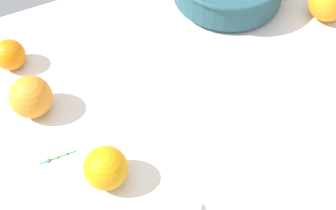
# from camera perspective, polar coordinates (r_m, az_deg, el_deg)

# --- Properties ---
(ground_plane) EXTENTS (1.38, 0.90, 0.03)m
(ground_plane) POSITION_cam_1_polar(r_m,az_deg,el_deg) (0.93, 1.15, -3.26)
(ground_plane) COLOR silver
(loose_orange_0) EXTENTS (0.08, 0.08, 0.08)m
(loose_orange_0) POSITION_cam_1_polar(r_m,az_deg,el_deg) (0.95, -15.92, 0.93)
(loose_orange_0) COLOR orange
(loose_orange_0) RESTS_ON ground_plane
(loose_orange_1) EXTENTS (0.06, 0.06, 0.06)m
(loose_orange_1) POSITION_cam_1_polar(r_m,az_deg,el_deg) (1.05, -18.20, 5.67)
(loose_orange_1) COLOR orange
(loose_orange_1) RESTS_ON ground_plane
(loose_orange_2) EXTENTS (0.09, 0.09, 0.09)m
(loose_orange_2) POSITION_cam_1_polar(r_m,az_deg,el_deg) (1.15, 18.40, 11.48)
(loose_orange_2) COLOR orange
(loose_orange_2) RESTS_ON ground_plane
(loose_orange_3) EXTENTS (0.08, 0.08, 0.08)m
(loose_orange_3) POSITION_cam_1_polar(r_m,az_deg,el_deg) (0.84, -7.36, -7.40)
(loose_orange_3) COLOR orange
(loose_orange_3) RESTS_ON ground_plane
(herb_sprig_1) EXTENTS (0.07, 0.01, 0.01)m
(herb_sprig_1) POSITION_cam_1_polar(r_m,az_deg,el_deg) (0.91, -13.20, -6.09)
(herb_sprig_1) COLOR #35843F
(herb_sprig_1) RESTS_ON ground_plane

